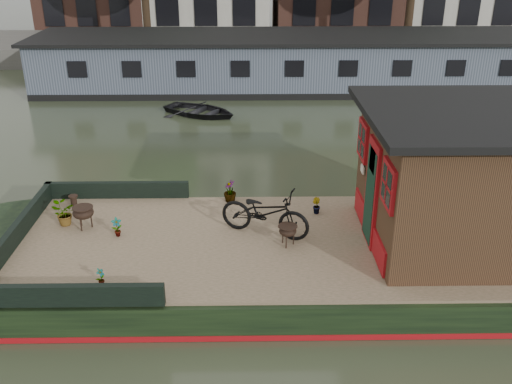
{
  "coord_description": "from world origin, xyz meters",
  "views": [
    {
      "loc": [
        -1.75,
        -9.05,
        5.73
      ],
      "look_at": [
        -1.6,
        0.5,
        1.4
      ],
      "focal_mm": 40.0,
      "sensor_mm": 36.0,
      "label": 1
    }
  ],
  "objects_px": {
    "cabin": "(474,177)",
    "potted_plant_a": "(117,227)",
    "brazier_front": "(288,235)",
    "dinghy": "(200,107)",
    "bicycle": "(265,212)",
    "brazier_rear": "(84,217)"
  },
  "relations": [
    {
      "from": "brazier_front",
      "to": "dinghy",
      "type": "bearing_deg",
      "value": 102.77
    },
    {
      "from": "potted_plant_a",
      "to": "brazier_rear",
      "type": "distance_m",
      "value": 0.76
    },
    {
      "from": "cabin",
      "to": "dinghy",
      "type": "bearing_deg",
      "value": 118.76
    },
    {
      "from": "brazier_front",
      "to": "dinghy",
      "type": "relative_size",
      "value": 0.15
    },
    {
      "from": "potted_plant_a",
      "to": "brazier_front",
      "type": "xyz_separation_m",
      "value": [
        3.11,
        -0.38,
        0.01
      ]
    },
    {
      "from": "cabin",
      "to": "brazier_front",
      "type": "relative_size",
      "value": 10.23
    },
    {
      "from": "brazier_rear",
      "to": "dinghy",
      "type": "relative_size",
      "value": 0.16
    },
    {
      "from": "bicycle",
      "to": "potted_plant_a",
      "type": "xyz_separation_m",
      "value": [
        -2.72,
        -0.04,
        -0.27
      ]
    },
    {
      "from": "bicycle",
      "to": "brazier_front",
      "type": "bearing_deg",
      "value": -114.12
    },
    {
      "from": "bicycle",
      "to": "brazier_rear",
      "type": "bearing_deg",
      "value": 107.69
    },
    {
      "from": "cabin",
      "to": "potted_plant_a",
      "type": "bearing_deg",
      "value": 177.96
    },
    {
      "from": "bicycle",
      "to": "brazier_front",
      "type": "height_order",
      "value": "bicycle"
    },
    {
      "from": "brazier_front",
      "to": "dinghy",
      "type": "xyz_separation_m",
      "value": [
        -2.34,
        10.3,
        -0.57
      ]
    },
    {
      "from": "potted_plant_a",
      "to": "dinghy",
      "type": "bearing_deg",
      "value": 85.55
    },
    {
      "from": "potted_plant_a",
      "to": "bicycle",
      "type": "bearing_deg",
      "value": 0.75
    },
    {
      "from": "cabin",
      "to": "brazier_rear",
      "type": "relative_size",
      "value": 9.11
    },
    {
      "from": "brazier_rear",
      "to": "brazier_front",
      "type": "bearing_deg",
      "value": -10.69
    },
    {
      "from": "cabin",
      "to": "bicycle",
      "type": "xyz_separation_m",
      "value": [
        -3.63,
        0.26,
        -0.78
      ]
    },
    {
      "from": "dinghy",
      "to": "brazier_rear",
      "type": "bearing_deg",
      "value": -158.49
    },
    {
      "from": "cabin",
      "to": "bicycle",
      "type": "distance_m",
      "value": 3.72
    },
    {
      "from": "brazier_front",
      "to": "brazier_rear",
      "type": "xyz_separation_m",
      "value": [
        -3.79,
        0.72,
        0.02
      ]
    },
    {
      "from": "potted_plant_a",
      "to": "brazier_rear",
      "type": "bearing_deg",
      "value": 154.07
    }
  ]
}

